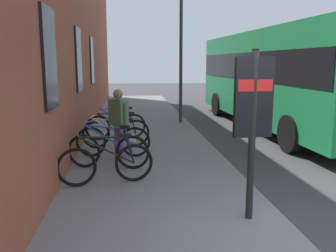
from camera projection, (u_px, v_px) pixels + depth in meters
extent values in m
plane|color=#38383A|center=(240.00, 143.00, 10.52)|extent=(60.00, 60.00, 0.00)
cube|color=slate|center=(143.00, 130.00, 12.16)|extent=(24.00, 3.50, 0.12)
cube|color=black|center=(49.00, 58.00, 5.69)|extent=(0.90, 0.06, 1.60)
cube|color=black|center=(78.00, 60.00, 9.11)|extent=(0.90, 0.06, 1.60)
cube|color=black|center=(92.00, 60.00, 12.54)|extent=(0.90, 0.06, 1.60)
torus|color=black|center=(77.00, 167.00, 6.44)|extent=(0.18, 0.72, 0.72)
torus|color=black|center=(134.00, 163.00, 6.74)|extent=(0.18, 0.72, 0.72)
cylinder|color=black|center=(107.00, 150.00, 6.55)|extent=(0.21, 1.01, 0.58)
cylinder|color=black|center=(102.00, 137.00, 6.48)|extent=(0.18, 0.85, 0.09)
cylinder|color=black|center=(130.00, 150.00, 6.67)|extent=(0.07, 0.19, 0.51)
cube|color=black|center=(126.00, 135.00, 6.60)|extent=(0.13, 0.21, 0.06)
cylinder|color=black|center=(78.00, 135.00, 6.35)|extent=(0.48, 0.11, 0.02)
torus|color=black|center=(84.00, 151.00, 7.63)|extent=(0.21, 0.72, 0.72)
torus|color=black|center=(133.00, 152.00, 7.52)|extent=(0.21, 0.72, 0.72)
cylinder|color=#1E4CA5|center=(109.00, 139.00, 7.52)|extent=(0.25, 1.00, 0.58)
cylinder|color=#1E4CA5|center=(105.00, 127.00, 7.49)|extent=(0.22, 0.84, 0.09)
cylinder|color=#1E4CA5|center=(129.00, 141.00, 7.48)|extent=(0.07, 0.19, 0.51)
cube|color=black|center=(125.00, 127.00, 7.44)|extent=(0.14, 0.22, 0.06)
cylinder|color=#1E4CA5|center=(85.00, 123.00, 7.52)|extent=(0.47, 0.13, 0.02)
torus|color=black|center=(91.00, 142.00, 8.51)|extent=(0.15, 0.72, 0.72)
torus|color=black|center=(135.00, 142.00, 8.49)|extent=(0.15, 0.72, 0.72)
cylinder|color=silver|center=(114.00, 130.00, 8.45)|extent=(0.17, 1.01, 0.58)
cylinder|color=silver|center=(110.00, 120.00, 8.41)|extent=(0.14, 0.85, 0.09)
cylinder|color=silver|center=(132.00, 132.00, 8.45)|extent=(0.06, 0.19, 0.51)
cube|color=black|center=(128.00, 119.00, 8.40)|extent=(0.12, 0.21, 0.06)
cylinder|color=silver|center=(92.00, 117.00, 8.40)|extent=(0.48, 0.09, 0.02)
torus|color=black|center=(96.00, 135.00, 9.35)|extent=(0.14, 0.72, 0.72)
torus|color=black|center=(136.00, 133.00, 9.58)|extent=(0.14, 0.72, 0.72)
cylinder|color=black|center=(117.00, 123.00, 9.42)|extent=(0.15, 1.02, 0.58)
cylinder|color=black|center=(114.00, 114.00, 9.36)|extent=(0.13, 0.85, 0.09)
cylinder|color=black|center=(133.00, 124.00, 9.52)|extent=(0.06, 0.19, 0.51)
cube|color=black|center=(130.00, 113.00, 9.45)|extent=(0.12, 0.21, 0.06)
cylinder|color=black|center=(97.00, 112.00, 9.26)|extent=(0.48, 0.08, 0.02)
torus|color=black|center=(98.00, 128.00, 10.30)|extent=(0.21, 0.72, 0.72)
torus|color=black|center=(134.00, 126.00, 10.63)|extent=(0.21, 0.72, 0.72)
cylinder|color=#8C338C|center=(117.00, 117.00, 10.42)|extent=(0.25, 1.00, 0.58)
cylinder|color=#8C338C|center=(114.00, 109.00, 10.35)|extent=(0.22, 0.84, 0.09)
cylinder|color=#8C338C|center=(131.00, 118.00, 10.56)|extent=(0.07, 0.19, 0.51)
cube|color=black|center=(128.00, 108.00, 10.48)|extent=(0.14, 0.22, 0.06)
cylinder|color=#8C338C|center=(99.00, 107.00, 10.21)|extent=(0.47, 0.12, 0.02)
cylinder|color=black|center=(252.00, 137.00, 4.99)|extent=(0.10, 0.10, 2.40)
cube|color=black|center=(254.00, 97.00, 4.89)|extent=(0.13, 0.55, 1.10)
cube|color=red|center=(254.00, 85.00, 4.86)|extent=(0.13, 0.50, 0.16)
cube|color=#1E8C4C|center=(278.00, 76.00, 12.54)|extent=(10.59, 2.89, 3.00)
cube|color=black|center=(279.00, 66.00, 12.47)|extent=(10.38, 2.92, 0.90)
cylinder|color=black|center=(290.00, 134.00, 9.33)|extent=(1.01, 0.29, 1.00)
cylinder|color=black|center=(269.00, 103.00, 16.22)|extent=(1.01, 0.29, 1.00)
cylinder|color=black|center=(217.00, 104.00, 15.87)|extent=(1.01, 0.29, 1.00)
cylinder|color=#723F72|center=(121.00, 143.00, 8.22)|extent=(0.12, 0.12, 0.80)
cylinder|color=#723F72|center=(117.00, 142.00, 8.33)|extent=(0.12, 0.12, 0.80)
cube|color=#4C724C|center=(118.00, 112.00, 8.16)|extent=(0.51, 0.48, 0.60)
sphere|color=#8C664C|center=(118.00, 94.00, 8.08)|extent=(0.22, 0.22, 0.22)
cylinder|color=#4C724C|center=(126.00, 115.00, 7.98)|extent=(0.09, 0.09, 0.53)
cylinder|color=#4C724C|center=(111.00, 113.00, 8.34)|extent=(0.09, 0.09, 0.53)
cylinder|color=#333338|center=(181.00, 61.00, 13.08)|extent=(0.12, 0.12, 4.51)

